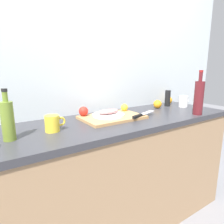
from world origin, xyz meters
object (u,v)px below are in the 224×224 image
object	(u,v)px
cutting_board	(112,117)
chef_knife	(141,115)
olive_oil_bottle	(8,120)
fish_fillet	(108,112)
lemon_0	(124,107)
wine_bottle	(199,97)
coffee_mug_0	(53,123)
coffee_mug_1	(183,101)
pepper_mill	(168,98)
orange_0	(158,104)
white_plate	(108,115)

from	to	relation	value
cutting_board	chef_knife	bearing A→B (deg)	-33.83
chef_knife	olive_oil_bottle	size ratio (longest dim) A/B	1.05
fish_fillet	lemon_0	world-z (taller)	lemon_0
wine_bottle	coffee_mug_0	xyz separation A→B (m)	(-1.11, 0.21, -0.09)
fish_fillet	coffee_mug_0	distance (m)	0.45
chef_knife	wine_bottle	xyz separation A→B (m)	(0.47, -0.15, 0.11)
olive_oil_bottle	wine_bottle	world-z (taller)	wine_bottle
lemon_0	wine_bottle	bearing A→B (deg)	-38.23
lemon_0	coffee_mug_1	distance (m)	0.65
coffee_mug_0	pepper_mill	size ratio (longest dim) A/B	0.80
fish_fillet	olive_oil_bottle	world-z (taller)	olive_oil_bottle
orange_0	chef_knife	bearing A→B (deg)	-151.90
pepper_mill	wine_bottle	bearing A→B (deg)	-101.75
wine_bottle	coffee_mug_0	size ratio (longest dim) A/B	2.82
white_plate	coffee_mug_0	distance (m)	0.45
lemon_0	coffee_mug_0	xyz separation A→B (m)	(-0.65, -0.15, -0.00)
fish_fillet	chef_knife	size ratio (longest dim) A/B	0.62
orange_0	lemon_0	bearing A→B (deg)	179.12
chef_knife	coffee_mug_0	distance (m)	0.64
white_plate	coffee_mug_0	size ratio (longest dim) A/B	1.89
wine_bottle	coffee_mug_0	bearing A→B (deg)	169.15
cutting_board	fish_fillet	world-z (taller)	fish_fillet
chef_knife	wine_bottle	bearing A→B (deg)	-36.54
cutting_board	white_plate	bearing A→B (deg)	143.88
cutting_board	orange_0	distance (m)	0.58
chef_knife	lemon_0	size ratio (longest dim) A/B	4.88
fish_fillet	wine_bottle	world-z (taller)	wine_bottle
cutting_board	coffee_mug_0	size ratio (longest dim) A/B	3.63
olive_oil_bottle	orange_0	bearing A→B (deg)	7.61
cutting_board	fish_fillet	size ratio (longest dim) A/B	2.56
pepper_mill	chef_knife	bearing A→B (deg)	-157.30
coffee_mug_1	olive_oil_bottle	bearing A→B (deg)	-176.95
olive_oil_bottle	wine_bottle	xyz separation A→B (m)	(1.34, -0.19, 0.03)
white_plate	chef_knife	xyz separation A→B (m)	(0.20, -0.14, 0.00)
white_plate	lemon_0	distance (m)	0.22
coffee_mug_0	wine_bottle	bearing A→B (deg)	-10.85
fish_fillet	olive_oil_bottle	distance (m)	0.68
lemon_0	pepper_mill	size ratio (longest dim) A/B	0.37
coffee_mug_1	fish_fillet	bearing A→B (deg)	179.02
cutting_board	chef_knife	xyz separation A→B (m)	(0.18, -0.12, 0.02)
chef_knife	pepper_mill	size ratio (longest dim) A/B	1.82
white_plate	lemon_0	xyz separation A→B (m)	(0.21, 0.08, 0.02)
olive_oil_bottle	coffee_mug_1	distance (m)	1.53
chef_knife	wine_bottle	size ratio (longest dim) A/B	0.81
fish_fillet	coffee_mug_0	bearing A→B (deg)	-170.51
coffee_mug_0	olive_oil_bottle	bearing A→B (deg)	-174.52
coffee_mug_1	pepper_mill	size ratio (longest dim) A/B	0.80
white_plate	pepper_mill	world-z (taller)	pepper_mill
chef_knife	olive_oil_bottle	distance (m)	0.88
chef_knife	lemon_0	bearing A→B (deg)	69.16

